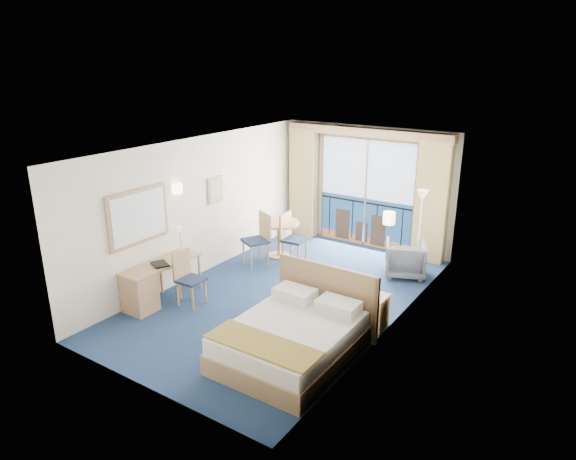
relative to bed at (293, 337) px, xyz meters
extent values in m
plane|color=navy|center=(-1.19, 1.58, -0.31)|extent=(6.50, 6.50, 0.00)
cube|color=white|center=(-1.19, 4.84, 1.04)|extent=(4.00, 0.02, 2.70)
cube|color=white|center=(-1.19, -1.68, 1.04)|extent=(4.00, 0.02, 2.70)
cube|color=white|center=(-3.20, 1.58, 1.04)|extent=(0.02, 6.50, 2.70)
cube|color=white|center=(0.82, 1.58, 1.04)|extent=(0.02, 6.50, 2.70)
cube|color=white|center=(-1.19, 1.58, 2.40)|extent=(4.00, 6.50, 0.02)
cube|color=navy|center=(-1.19, 4.80, 0.25)|extent=(2.20, 0.02, 1.08)
cube|color=#B3C8EC|center=(-1.19, 4.80, 1.45)|extent=(2.20, 0.02, 1.32)
cube|color=#95542E|center=(-1.19, 4.79, -0.21)|extent=(2.20, 0.02, 0.20)
cube|color=black|center=(-1.19, 4.79, 0.69)|extent=(2.20, 0.02, 0.04)
cube|color=tan|center=(-1.19, 4.79, 2.15)|extent=(2.36, 0.03, 0.12)
cube|color=tan|center=(-2.34, 4.79, 0.89)|extent=(0.06, 0.03, 2.40)
cube|color=tan|center=(-0.04, 4.79, 0.89)|extent=(0.06, 0.03, 2.40)
cube|color=silver|center=(-1.19, 4.78, 0.89)|extent=(0.05, 0.02, 2.40)
cube|color=#382619|center=(-0.84, 4.79, 0.09)|extent=(0.35, 0.02, 0.70)
cube|color=#382619|center=(-1.74, 4.79, 0.09)|extent=(0.35, 0.02, 0.70)
cube|color=#382619|center=(-1.24, 4.79, -0.01)|extent=(0.30, 0.02, 0.45)
cube|color=black|center=(-2.09, 4.79, 0.24)|extent=(0.02, 0.01, 0.90)
cube|color=black|center=(-1.49, 4.79, 0.24)|extent=(0.03, 0.01, 0.90)
cube|color=black|center=(-0.89, 4.79, 0.24)|extent=(0.03, 0.01, 0.90)
cube|color=black|center=(-0.29, 4.79, 0.24)|extent=(0.02, 0.01, 0.90)
cube|color=tan|center=(-2.74, 4.65, 0.97)|extent=(0.65, 0.22, 2.55)
cube|color=tan|center=(0.36, 4.65, 0.97)|extent=(0.65, 0.22, 2.55)
cube|color=tan|center=(-1.19, 4.68, 2.27)|extent=(3.80, 0.25, 0.18)
cube|color=tan|center=(-3.16, 0.08, 1.24)|extent=(0.04, 1.25, 0.95)
cube|color=silver|center=(-3.14, 0.08, 1.24)|extent=(0.01, 1.12, 0.82)
cube|color=tan|center=(-3.16, 2.03, 1.29)|extent=(0.03, 0.42, 0.52)
cube|color=gray|center=(-3.14, 2.03, 1.29)|extent=(0.01, 0.34, 0.44)
cylinder|color=#FFE5B2|center=(-3.13, 0.98, 1.54)|extent=(0.18, 0.18, 0.18)
cylinder|color=#FFE5B2|center=(0.75, 1.43, 1.54)|extent=(0.18, 0.18, 0.18)
cube|color=tan|center=(0.00, -0.09, -0.16)|extent=(1.59, 1.99, 0.30)
cube|color=white|center=(0.00, -0.09, 0.12)|extent=(1.53, 1.93, 0.25)
cube|color=#A48840|center=(0.00, -0.73, 0.26)|extent=(1.57, 0.55, 0.03)
cube|color=white|center=(-0.38, 0.63, 0.33)|extent=(0.62, 0.40, 0.18)
cube|color=white|center=(0.38, 0.63, 0.33)|extent=(0.62, 0.40, 0.18)
cube|color=tan|center=(0.00, 0.96, 0.24)|extent=(1.74, 0.06, 1.09)
cube|color=tan|center=(0.58, 1.43, -0.03)|extent=(0.42, 0.40, 0.55)
cube|color=white|center=(0.58, 1.44, 0.28)|extent=(0.18, 0.15, 0.07)
imported|color=#4B4F5C|center=(0.25, 3.65, 0.04)|extent=(0.99, 1.00, 0.70)
cylinder|color=silver|center=(0.44, 3.81, -0.29)|extent=(0.24, 0.24, 0.03)
cylinder|color=silver|center=(0.44, 3.81, 0.51)|extent=(0.03, 0.03, 1.63)
cone|color=white|center=(0.44, 3.81, 1.32)|extent=(0.22, 0.22, 0.20)
cube|color=tan|center=(-2.92, 0.26, 0.38)|extent=(0.52, 1.50, 0.04)
cube|color=tan|center=(-2.92, -0.26, 0.03)|extent=(0.49, 0.45, 0.66)
cylinder|color=tan|center=(-3.15, 0.44, 0.03)|extent=(0.05, 0.05, 0.66)
cylinder|color=tan|center=(-2.69, 0.44, 0.03)|extent=(0.05, 0.05, 0.66)
cylinder|color=tan|center=(-3.15, 0.96, 0.03)|extent=(0.05, 0.05, 0.66)
cylinder|color=tan|center=(-2.69, 0.96, 0.03)|extent=(0.05, 0.05, 0.66)
cube|color=#1C2741|center=(-2.36, 0.40, 0.15)|extent=(0.43, 0.43, 0.05)
cube|color=tan|center=(-2.56, 0.40, 0.41)|extent=(0.05, 0.41, 0.49)
cylinder|color=tan|center=(-2.19, 0.24, -0.09)|extent=(0.04, 0.04, 0.44)
cylinder|color=tan|center=(-2.20, 0.58, -0.09)|extent=(0.04, 0.04, 0.44)
cylinder|color=tan|center=(-2.52, 0.23, -0.09)|extent=(0.04, 0.04, 0.44)
cylinder|color=tan|center=(-2.53, 0.56, -0.09)|extent=(0.04, 0.04, 0.44)
cube|color=black|center=(-2.86, 0.19, 0.41)|extent=(0.40, 0.36, 0.03)
cylinder|color=silver|center=(-2.98, 0.82, 0.43)|extent=(0.12, 0.12, 0.02)
cylinder|color=silver|center=(-2.98, 0.82, 0.63)|extent=(0.02, 0.02, 0.42)
cone|color=white|center=(-2.98, 0.82, 0.83)|extent=(0.11, 0.11, 0.10)
cylinder|color=tan|center=(-2.39, 3.12, 0.45)|extent=(0.87, 0.87, 0.04)
cylinder|color=tan|center=(-2.39, 3.12, 0.07)|extent=(0.09, 0.09, 0.76)
cylinder|color=tan|center=(-2.39, 3.12, -0.29)|extent=(0.48, 0.48, 0.03)
cube|color=#1C2741|center=(-1.92, 3.00, 0.20)|extent=(0.49, 0.49, 0.05)
cube|color=tan|center=(-2.13, 2.98, 0.48)|extent=(0.08, 0.45, 0.54)
cylinder|color=tan|center=(-1.72, 2.83, -0.06)|extent=(0.04, 0.04, 0.48)
cylinder|color=tan|center=(-1.75, 3.20, -0.06)|extent=(0.04, 0.04, 0.48)
cylinder|color=tan|center=(-2.08, 2.80, -0.06)|extent=(0.04, 0.04, 0.48)
cylinder|color=tan|center=(-2.11, 3.16, -0.06)|extent=(0.04, 0.04, 0.48)
cube|color=#1C2741|center=(-2.52, 2.46, 0.22)|extent=(0.63, 0.63, 0.06)
cube|color=tan|center=(-2.42, 2.65, 0.51)|extent=(0.44, 0.25, 0.56)
cylinder|color=tan|center=(-2.77, 2.37, -0.05)|extent=(0.04, 0.04, 0.50)
cylinder|color=tan|center=(-2.44, 2.20, -0.05)|extent=(0.04, 0.04, 0.50)
cylinder|color=tan|center=(-2.60, 2.71, -0.05)|extent=(0.04, 0.04, 0.50)
cylinder|color=tan|center=(-2.26, 2.54, -0.05)|extent=(0.04, 0.04, 0.50)
camera|label=1|loc=(3.49, -5.40, 3.80)|focal=32.00mm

